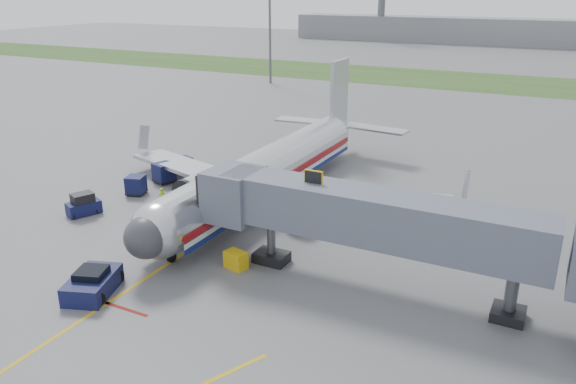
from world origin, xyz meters
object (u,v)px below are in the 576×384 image
at_px(airliner, 268,170).
at_px(baggage_tug, 83,205).
at_px(pushback_tug, 93,283).
at_px(belt_loader, 188,205).
at_px(ramp_worker, 162,198).

height_order(airliner, baggage_tug, airliner).
bearing_deg(airliner, baggage_tug, -139.49).
xyz_separation_m(airliner, baggage_tug, (-11.55, -9.86, -1.85)).
relative_size(pushback_tug, belt_loader, 1.02).
height_order(pushback_tug, belt_loader, belt_loader).
bearing_deg(pushback_tug, baggage_tug, 138.31).
xyz_separation_m(airliner, pushback_tug, (-1.57, -18.75, -1.98)).
relative_size(airliner, ramp_worker, 21.57).
relative_size(baggage_tug, ramp_worker, 1.75).
xyz_separation_m(pushback_tug, ramp_worker, (-5.37, 13.08, 0.17)).
distance_m(belt_loader, ramp_worker, 2.40).
bearing_deg(ramp_worker, pushback_tug, -94.57).
bearing_deg(airliner, belt_loader, -130.66).
bearing_deg(belt_loader, baggage_tug, -147.00).
xyz_separation_m(pushback_tug, belt_loader, (-3.02, 13.40, -0.16)).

